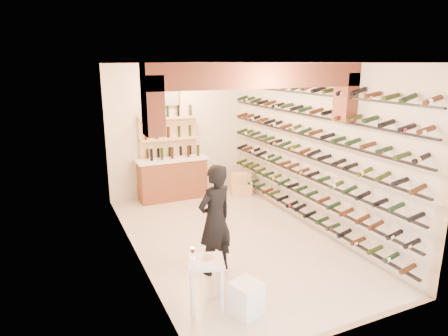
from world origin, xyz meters
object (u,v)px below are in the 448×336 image
back_counter (173,177)px  white_stool (246,298)px  tasting_table (206,268)px  crate_lower (241,189)px  wine_rack (302,151)px  person (215,220)px  chrome_barstool (218,202)px

back_counter → white_stool: bearing=-96.0°
tasting_table → crate_lower: (2.55, 4.00, -0.41)m
tasting_table → crate_lower: tasting_table is taller
wine_rack → person: (-2.27, -1.00, -0.67)m
back_counter → crate_lower: size_ratio=3.35×
tasting_table → person: (0.47, 0.79, 0.32)m
back_counter → white_stool: back_counter is taller
chrome_barstool → white_stool: bearing=-107.0°
chrome_barstool → back_counter: bearing=103.8°
back_counter → person: (-0.44, -3.65, 0.34)m
wine_rack → person: size_ratio=3.26×
person → crate_lower: person is taller
person → chrome_barstool: 2.15m
tasting_table → chrome_barstool: 3.02m
back_counter → tasting_table: bearing=-101.7°
tasting_table → chrome_barstool: tasting_table is taller
white_stool → chrome_barstool: bearing=73.0°
back_counter → crate_lower: bearing=-15.4°
wine_rack → tasting_table: (-2.75, -1.80, -0.99)m
wine_rack → back_counter: (-1.83, 2.65, -1.02)m
person → white_stool: bearing=67.1°
wine_rack → back_counter: size_ratio=3.35×
chrome_barstool → crate_lower: 1.79m
tasting_table → person: size_ratio=0.47×
back_counter → chrome_barstool: bearing=-76.2°
tasting_table → white_stool: bearing=-24.8°
wine_rack → tasting_table: wine_rack is taller
wine_rack → tasting_table: bearing=-146.8°
crate_lower → chrome_barstool: bearing=-132.8°
crate_lower → wine_rack: bearing=-84.7°
white_stool → tasting_table: bearing=137.0°
wine_rack → back_counter: wine_rack is taller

